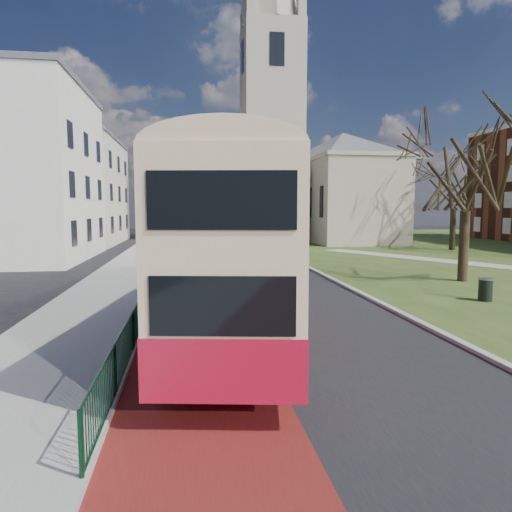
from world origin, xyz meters
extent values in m
plane|color=black|center=(0.00, 0.00, 0.00)|extent=(160.00, 160.00, 0.00)
cube|color=black|center=(1.50, 20.00, 0.01)|extent=(9.00, 120.00, 0.01)
cube|color=#591414|center=(-1.20, 20.00, 0.01)|extent=(3.40, 120.00, 0.01)
cube|color=gray|center=(-5.00, 20.00, 0.06)|extent=(4.00, 120.00, 0.12)
cube|color=#999993|center=(-3.00, 20.00, 0.07)|extent=(0.25, 120.00, 0.13)
cube|color=#999993|center=(6.10, 22.00, 0.07)|extent=(0.25, 80.00, 0.13)
cube|color=#2F4518|center=(26.00, 22.00, 0.02)|extent=(40.00, 80.00, 0.04)
cylinder|color=#0B321C|center=(-2.95, 4.00, 1.10)|extent=(0.04, 24.00, 0.04)
cylinder|color=#0B321C|center=(-2.95, 4.00, 0.15)|extent=(0.04, 24.00, 0.04)
cube|color=gray|center=(8.00, 38.00, 12.00)|extent=(6.50, 6.50, 24.00)
cone|color=gray|center=(5.27, 40.73, 27.80)|extent=(1.10, 1.10, 3.60)
cone|color=gray|center=(10.73, 40.73, 27.80)|extent=(1.10, 1.10, 3.60)
cube|color=gray|center=(16.50, 38.00, 4.50)|extent=(9.00, 18.00, 9.00)
pyramid|color=#565960|center=(16.50, 38.00, 12.60)|extent=(9.00, 18.00, 3.60)
cube|color=silver|center=(-14.00, 22.00, 6.25)|extent=(10.00, 14.00, 12.50)
cube|color=#565960|center=(-14.00, 22.00, 12.75)|extent=(10.30, 14.30, 0.50)
cube|color=#BEB7A1|center=(-14.00, 38.00, 5.50)|extent=(10.00, 16.00, 11.00)
cube|color=#565960|center=(-14.00, 38.00, 11.25)|extent=(10.30, 16.30, 0.50)
cylinder|color=gray|center=(-4.50, 18.00, 4.12)|extent=(0.16, 0.16, 8.00)
cylinder|color=gray|center=(-3.60, 18.00, 8.02)|extent=(1.80, 0.10, 0.10)
cube|color=silver|center=(-2.70, 18.00, 7.87)|extent=(0.50, 0.18, 0.12)
cube|color=#B1102A|center=(0.11, -0.88, 1.14)|extent=(4.84, 12.55, 1.11)
cube|color=beige|center=(0.11, -0.88, 3.31)|extent=(4.80, 12.49, 3.23)
cube|color=black|center=(-1.21, -0.32, 2.31)|extent=(1.73, 9.91, 1.06)
cube|color=black|center=(1.55, -0.79, 2.31)|extent=(1.73, 9.91, 1.06)
cube|color=black|center=(-1.27, -0.65, 3.98)|extent=(1.89, 10.88, 1.00)
cube|color=black|center=(1.49, -1.12, 3.98)|extent=(1.89, 10.88, 1.00)
cube|color=black|center=(1.13, 5.13, 2.31)|extent=(2.48, 0.49, 1.17)
cube|color=black|center=(1.13, 5.13, 3.98)|extent=(2.48, 0.49, 1.00)
cube|color=orange|center=(1.13, 5.13, 4.61)|extent=(1.98, 0.43, 0.33)
cylinder|color=black|center=(-0.48, 3.44, 0.58)|extent=(0.52, 1.20, 1.16)
cylinder|color=black|center=(2.09, 3.01, 0.58)|extent=(0.52, 1.20, 1.16)
cylinder|color=black|center=(-1.78, -4.29, 0.58)|extent=(0.52, 1.20, 1.16)
cylinder|color=black|center=(0.78, -4.72, 0.58)|extent=(0.52, 1.20, 1.16)
cylinder|color=#302518|center=(12.74, 7.60, 1.89)|extent=(0.62, 0.62, 3.69)
cylinder|color=#2C2516|center=(22.50, 24.51, 1.88)|extent=(0.61, 0.61, 3.67)
cylinder|color=black|center=(10.62, 2.70, 0.48)|extent=(0.68, 0.68, 0.88)
cylinder|color=gray|center=(10.62, 2.70, 0.95)|extent=(0.73, 0.73, 0.06)
camera|label=1|loc=(-1.43, -14.25, 3.85)|focal=32.00mm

